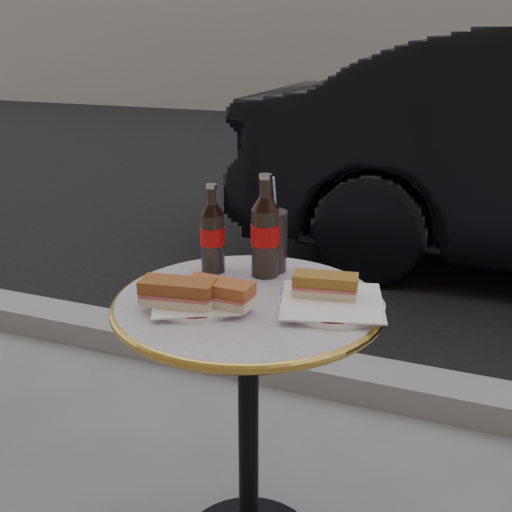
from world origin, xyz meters
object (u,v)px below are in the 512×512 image
at_px(bistro_table, 248,435).
at_px(cola_glass, 272,241).
at_px(plate_left, 196,303).
at_px(cola_bottle_left, 212,228).
at_px(cola_bottle_right, 265,226).
at_px(plate_right, 332,305).

xyz_separation_m(bistro_table, cola_glass, (-0.02, 0.19, 0.45)).
xyz_separation_m(plate_left, cola_bottle_left, (-0.06, 0.21, 0.11)).
height_order(plate_left, cola_bottle_right, cola_bottle_right).
xyz_separation_m(bistro_table, cola_bottle_right, (-0.02, 0.16, 0.49)).
height_order(bistro_table, plate_right, plate_right).
height_order(plate_right, cola_bottle_right, cola_bottle_right).
distance_m(plate_right, cola_bottle_right, 0.28).
distance_m(plate_right, cola_bottle_left, 0.37).
xyz_separation_m(bistro_table, plate_right, (0.19, 0.03, 0.37)).
bearing_deg(plate_left, plate_right, 19.34).
xyz_separation_m(cola_bottle_left, cola_glass, (0.14, 0.06, -0.03)).
distance_m(bistro_table, cola_bottle_right, 0.52).
bearing_deg(cola_bottle_right, bistro_table, -83.22).
distance_m(plate_left, cola_glass, 0.29).
height_order(bistro_table, cola_bottle_left, cola_bottle_left).
distance_m(cola_bottle_right, cola_glass, 0.06).
distance_m(bistro_table, cola_bottle_left, 0.52).
bearing_deg(bistro_table, cola_glass, 94.45).
distance_m(plate_left, cola_bottle_right, 0.27).
xyz_separation_m(cola_bottle_right, cola_glass, (0.00, 0.04, -0.05)).
distance_m(plate_left, plate_right, 0.30).
distance_m(bistro_table, plate_left, 0.39).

